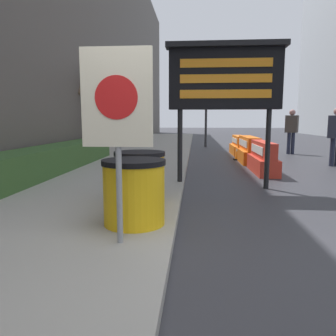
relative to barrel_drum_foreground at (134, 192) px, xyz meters
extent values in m
plane|color=#2D2D33|center=(0.50, -0.90, -0.51)|extent=(120.00, 120.00, 0.00)
cube|color=#335628|center=(-2.79, 4.26, -0.09)|extent=(0.90, 6.89, 0.62)
cylinder|color=#4C3D2D|center=(-2.86, 8.11, 1.09)|extent=(0.38, 0.38, 2.97)
cylinder|color=#4C3D2D|center=(-2.11, 8.63, 2.34)|extent=(1.07, 1.69, 1.78)
cylinder|color=#4C3D2D|center=(-3.31, 8.70, 2.04)|extent=(1.20, 1.16, 1.08)
cylinder|color=#4C3D2D|center=(-3.35, 8.19, 2.34)|extent=(0.31, 1.13, 1.25)
cylinder|color=yellow|center=(0.00, 0.00, -0.03)|extent=(0.73, 0.73, 0.72)
cylinder|color=black|center=(0.00, 0.00, 0.36)|extent=(0.76, 0.76, 0.06)
cylinder|color=yellow|center=(-0.10, 0.99, -0.03)|extent=(0.73, 0.73, 0.72)
cylinder|color=black|center=(-0.10, 0.99, 0.36)|extent=(0.76, 0.76, 0.06)
cylinder|color=gray|center=(-0.03, -0.62, 0.33)|extent=(0.06, 0.06, 1.46)
cube|color=beige|center=(-0.03, -0.64, 1.06)|extent=(0.69, 0.04, 0.94)
cylinder|color=red|center=(-0.03, -0.67, 1.06)|extent=(0.42, 0.01, 0.42)
cylinder|color=black|center=(0.42, 2.82, 0.27)|extent=(0.10, 0.10, 1.58)
cylinder|color=black|center=(2.16, 2.82, 0.27)|extent=(0.10, 0.10, 1.58)
cube|color=black|center=(1.29, 2.82, 1.64)|extent=(2.18, 0.24, 1.16)
cube|color=black|center=(1.29, 2.75, 2.27)|extent=(2.30, 0.34, 0.10)
cube|color=orange|center=(1.29, 2.69, 1.93)|extent=(1.74, 0.02, 0.16)
cube|color=orange|center=(1.29, 2.69, 1.64)|extent=(1.74, 0.02, 0.16)
cube|color=orange|center=(1.29, 2.69, 1.35)|extent=(1.74, 0.02, 0.16)
cube|color=red|center=(2.50, 4.92, -0.31)|extent=(0.51, 1.94, 0.41)
cube|color=red|center=(2.50, 4.92, 0.10)|extent=(0.30, 1.94, 0.41)
cube|color=white|center=(2.34, 4.92, 0.10)|extent=(0.02, 1.55, 0.20)
cube|color=orange|center=(2.50, 7.17, -0.30)|extent=(0.64, 2.13, 0.42)
cube|color=orange|center=(2.50, 7.17, 0.11)|extent=(0.39, 2.13, 0.42)
cube|color=white|center=(2.30, 7.17, 0.11)|extent=(0.02, 1.70, 0.21)
cube|color=orange|center=(2.50, 9.61, -0.33)|extent=(0.60, 1.90, 0.38)
cube|color=orange|center=(2.50, 9.61, 0.05)|extent=(0.36, 1.90, 0.38)
cube|color=white|center=(2.31, 9.61, 0.05)|extent=(0.02, 1.52, 0.19)
cube|color=black|center=(2.23, 7.71, -0.49)|extent=(0.33, 0.33, 0.04)
cone|color=orange|center=(2.23, 7.71, -0.20)|extent=(0.26, 0.26, 0.54)
cylinder|color=white|center=(2.23, 7.71, -0.17)|extent=(0.15, 0.15, 0.08)
cylinder|color=#2D2D30|center=(1.27, 13.43, 1.27)|extent=(0.12, 0.12, 3.56)
cube|color=black|center=(1.27, 13.27, 2.63)|extent=(0.28, 0.28, 0.84)
sphere|color=#360605|center=(1.27, 13.12, 2.91)|extent=(0.15, 0.15, 0.15)
sphere|color=#392C06|center=(1.27, 13.12, 2.63)|extent=(0.15, 0.15, 0.15)
sphere|color=green|center=(1.27, 13.12, 2.35)|extent=(0.15, 0.15, 0.15)
cylinder|color=#23283D|center=(4.82, 6.33, -0.09)|extent=(0.14, 0.14, 0.84)
cylinder|color=#23283D|center=(4.54, 9.94, -0.08)|extent=(0.14, 0.14, 0.87)
cylinder|color=#23283D|center=(4.70, 9.94, -0.08)|extent=(0.14, 0.14, 0.87)
cube|color=#47423D|center=(4.62, 9.94, 0.71)|extent=(0.55, 0.48, 0.69)
sphere|color=#9F6F6A|center=(4.62, 9.94, 1.17)|extent=(0.24, 0.24, 0.24)
camera|label=1|loc=(0.72, -3.79, 0.85)|focal=35.00mm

